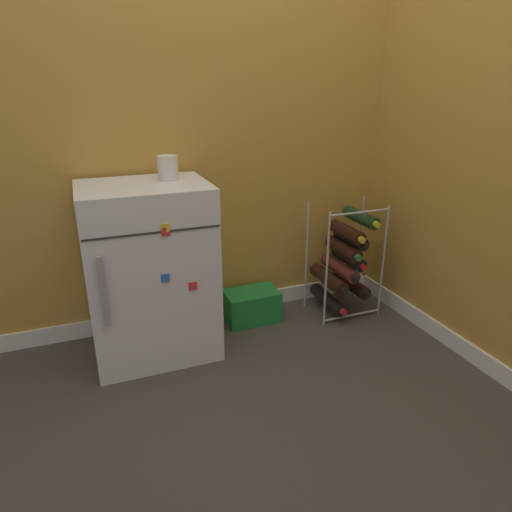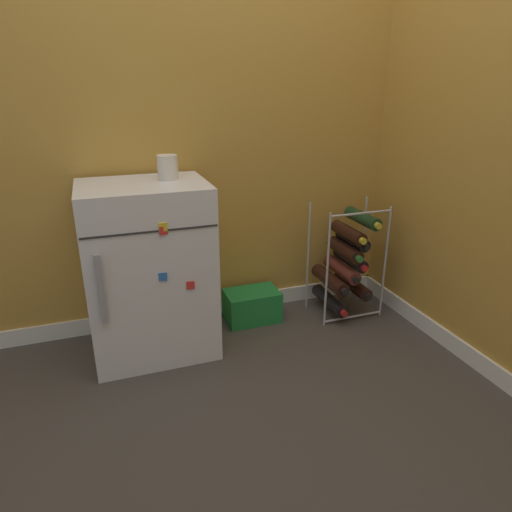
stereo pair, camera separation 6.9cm
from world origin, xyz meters
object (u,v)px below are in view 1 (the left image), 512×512
at_px(wine_rack, 343,261).
at_px(fridge_top_cup, 168,168).
at_px(mini_fridge, 150,272).
at_px(soda_box, 252,306).

bearing_deg(wine_rack, fridge_top_cup, 178.49).
distance_m(mini_fridge, soda_box, 0.65).
height_order(soda_box, fridge_top_cup, fridge_top_cup).
xyz_separation_m(mini_fridge, soda_box, (0.55, 0.11, -0.33)).
xyz_separation_m(wine_rack, fridge_top_cup, (-0.94, 0.02, 0.58)).
xyz_separation_m(wine_rack, soda_box, (-0.52, 0.08, -0.22)).
distance_m(mini_fridge, fridge_top_cup, 0.49).
bearing_deg(fridge_top_cup, mini_fridge, -158.60).
height_order(mini_fridge, soda_box, mini_fridge).
bearing_deg(wine_rack, soda_box, 171.10).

